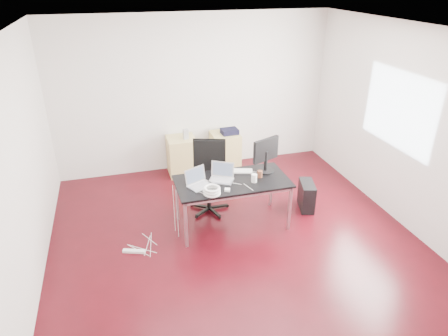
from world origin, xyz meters
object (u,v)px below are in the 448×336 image
object	(u,v)px
filing_cabinet_left	(182,156)
pc_tower	(307,196)
desk	(232,184)
office_chair	(209,173)
filing_cabinet_right	(225,151)

from	to	relation	value
filing_cabinet_left	pc_tower	size ratio (longest dim) A/B	1.56
desk	office_chair	xyz separation A→B (m)	(-0.21, 0.55, -0.07)
desk	office_chair	distance (m)	0.59
office_chair	filing_cabinet_left	xyz separation A→B (m)	(-0.19, 1.31, -0.26)
office_chair	filing_cabinet_right	bearing A→B (deg)	82.08
desk	pc_tower	xyz separation A→B (m)	(1.26, 0.11, -0.46)
office_chair	filing_cabinet_left	bearing A→B (deg)	116.22
office_chair	filing_cabinet_right	distance (m)	1.48
filing_cabinet_left	pc_tower	xyz separation A→B (m)	(1.66, -1.75, -0.13)
office_chair	filing_cabinet_left	distance (m)	1.35
desk	filing_cabinet_left	xyz separation A→B (m)	(-0.40, 1.86, -0.33)
desk	filing_cabinet_left	bearing A→B (deg)	101.98
office_chair	pc_tower	bearing A→B (deg)	1.34
office_chair	pc_tower	distance (m)	1.58
filing_cabinet_right	pc_tower	bearing A→B (deg)	-64.64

